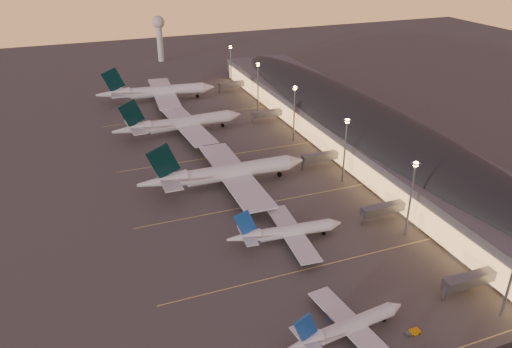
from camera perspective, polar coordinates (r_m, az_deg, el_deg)
The scene contains 13 objects.
ground at distance 151.41m, azimuth 5.52°, elevation -9.58°, with size 700.00×700.00×0.00m, color #484542.
airliner_narrow_south at distance 125.96m, azimuth 10.31°, elevation -16.86°, with size 33.97×30.53×12.13m.
airliner_narrow_north at distance 156.53m, azimuth 3.42°, elevation -6.62°, with size 37.68×33.75×13.45m.
airliner_wide_near at distance 188.44m, azimuth -3.59°, elevation 0.09°, with size 65.06×58.98×20.89m.
airliner_wide_mid at distance 240.17m, azimuth -8.72°, elevation 5.71°, with size 62.94×57.45×20.14m.
airliner_wide_far at distance 290.48m, azimuth -11.24°, elevation 9.20°, with size 66.16×60.43×21.16m.
terminal_building at distance 231.02m, azimuth 11.52°, elevation 5.59°, with size 56.35×255.00×17.46m.
light_masts at distance 209.54m, azimuth 6.76°, elevation 6.35°, with size 2.20×217.20×25.90m.
radar_tower at distance 380.65m, azimuth -11.02°, elevation 15.77°, with size 9.00×9.00×32.50m.
lane_markings at distance 182.25m, azimuth -0.02°, elevation -2.72°, with size 90.00×180.36×0.00m.
baggage_tug_a at distance 132.34m, azimuth 17.51°, elevation -16.86°, with size 3.70×1.71×1.09m.
baggage_tug_b at distance 150.88m, azimuth 22.62°, elevation -11.70°, with size 4.22×1.92×1.25m.
baggage_tug_c at distance 163.68m, azimuth 6.67°, elevation -6.37°, with size 4.24×2.05×1.23m.
Camera 1 is at (-57.39, -108.67, 88.43)m, focal length 35.00 mm.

